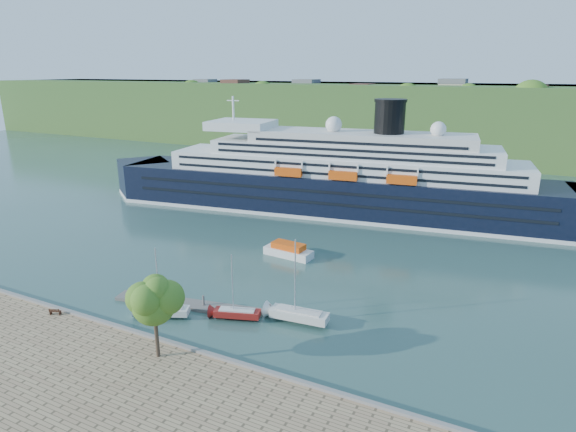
# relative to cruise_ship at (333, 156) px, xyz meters

# --- Properties ---
(ground) EXTENTS (400.00, 400.00, 0.00)m
(ground) POSITION_rel_cruise_ship_xyz_m (0.72, -57.27, -11.80)
(ground) COLOR #284841
(ground) RESTS_ON ground
(far_hillside) EXTENTS (400.00, 50.00, 24.00)m
(far_hillside) POSITION_rel_cruise_ship_xyz_m (0.72, 87.73, 0.20)
(far_hillside) COLOR #2D5722
(far_hillside) RESTS_ON ground
(quay_coping) EXTENTS (220.00, 0.50, 0.30)m
(quay_coping) POSITION_rel_cruise_ship_xyz_m (0.72, -57.47, -10.65)
(quay_coping) COLOR slate
(quay_coping) RESTS_ON promenade
(cruise_ship) EXTENTS (106.20, 29.62, 23.60)m
(cruise_ship) POSITION_rel_cruise_ship_xyz_m (0.00, 0.00, 0.00)
(cruise_ship) COLOR black
(cruise_ship) RESTS_ON ground
(park_bench) EXTENTS (1.47, 1.05, 0.87)m
(park_bench) POSITION_rel_cruise_ship_xyz_m (-12.23, -58.47, -10.36)
(park_bench) COLOR #3F2012
(park_bench) RESTS_ON promenade
(promenade_tree) EXTENTS (5.78, 5.78, 9.58)m
(promenade_tree) POSITION_rel_cruise_ship_xyz_m (4.60, -59.85, -6.01)
(promenade_tree) COLOR #3B6A1C
(promenade_tree) RESTS_ON promenade
(floating_pontoon) EXTENTS (19.91, 6.03, 0.44)m
(floating_pontoon) POSITION_rel_cruise_ship_xyz_m (-0.68, -48.23, -11.58)
(floating_pontoon) COLOR slate
(floating_pontoon) RESTS_ON ground
(sailboat_white_near) EXTENTS (6.83, 4.35, 8.58)m
(sailboat_white_near) POSITION_rel_cruise_ship_xyz_m (-1.42, -51.87, -7.51)
(sailboat_white_near) COLOR silver
(sailboat_white_near) RESTS_ON ground
(sailboat_red) EXTENTS (6.38, 3.57, 7.95)m
(sailboat_red) POSITION_rel_cruise_ship_xyz_m (6.76, -48.35, -7.82)
(sailboat_red) COLOR maroon
(sailboat_red) RESTS_ON ground
(sailboat_white_far) EXTENTS (7.88, 2.85, 9.97)m
(sailboat_white_far) POSITION_rel_cruise_ship_xyz_m (13.82, -45.79, -6.82)
(sailboat_white_far) COLOR silver
(sailboat_white_far) RESTS_ON ground
(tender_launch) EXTENTS (8.35, 3.58, 2.24)m
(tender_launch) POSITION_rel_cruise_ship_xyz_m (3.22, -27.18, -10.68)
(tender_launch) COLOR #E64E0D
(tender_launch) RESTS_ON ground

